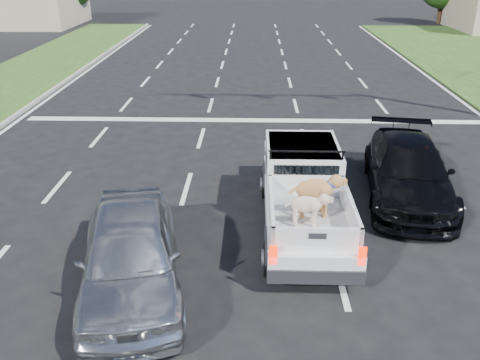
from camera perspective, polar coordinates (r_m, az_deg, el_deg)
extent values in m
plane|color=black|center=(10.11, 1.14, -10.83)|extent=(160.00, 160.00, 0.00)
cube|color=silver|center=(16.28, -17.46, 2.29)|extent=(0.12, 60.00, 0.01)
cube|color=silver|center=(15.50, -5.12, 2.25)|extent=(0.12, 60.00, 0.01)
cube|color=silver|center=(15.49, 7.86, 2.10)|extent=(0.12, 60.00, 0.01)
cube|color=silver|center=(16.26, 20.22, 1.86)|extent=(0.12, 60.00, 0.01)
cube|color=silver|center=(19.16, 1.45, 6.73)|extent=(17.00, 0.45, 0.01)
cylinder|color=#332114|center=(49.18, -18.31, 17.75)|extent=(0.44, 0.44, 2.16)
cylinder|color=#332114|center=(49.16, 21.59, 17.30)|extent=(0.44, 0.44, 2.16)
cylinder|color=black|center=(10.00, 3.43, -8.86)|extent=(0.26, 0.70, 0.70)
cylinder|color=black|center=(10.18, 12.65, -8.81)|extent=(0.26, 0.70, 0.70)
cylinder|color=black|center=(13.00, 3.05, -0.54)|extent=(0.26, 0.70, 0.70)
cylinder|color=black|center=(13.14, 10.10, -0.62)|extent=(0.26, 0.70, 0.70)
cube|color=silver|center=(11.44, 7.29, -2.94)|extent=(1.76, 4.91, 0.48)
cube|color=silver|center=(12.22, 6.97, 2.23)|extent=(1.71, 2.13, 0.80)
cube|color=black|center=(11.25, 7.42, 0.33)|extent=(1.44, 0.03, 0.57)
cylinder|color=black|center=(11.15, 7.51, 3.20)|extent=(1.67, 0.05, 0.05)
cube|color=black|center=(10.39, 7.87, -4.65)|extent=(1.65, 2.36, 0.06)
cube|color=silver|center=(10.20, 3.55, -3.31)|extent=(0.08, 2.36, 0.48)
cube|color=silver|center=(10.38, 12.28, -3.36)|extent=(0.08, 2.36, 0.48)
cube|color=silver|center=(9.27, 8.64, -6.64)|extent=(1.65, 0.08, 0.48)
cube|color=red|center=(9.15, 3.74, -8.39)|extent=(0.15, 0.06, 0.37)
cube|color=red|center=(9.35, 13.53, -8.33)|extent=(0.15, 0.06, 0.37)
cube|color=black|center=(9.51, 8.48, -10.39)|extent=(1.78, 0.28, 0.28)
imported|color=#B3B6BA|center=(9.60, -12.23, -8.10)|extent=(2.65, 4.72, 1.52)
imported|color=black|center=(13.58, 18.37, 0.98)|extent=(2.70, 5.15, 1.43)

